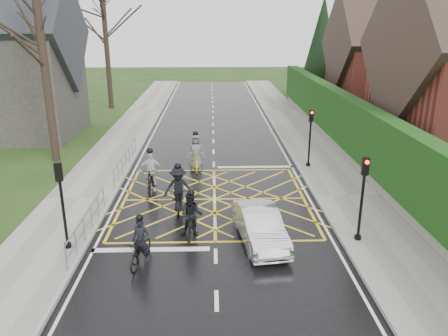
{
  "coord_description": "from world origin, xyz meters",
  "views": [
    {
      "loc": [
        -0.09,
        -18.06,
        7.55
      ],
      "look_at": [
        0.44,
        0.52,
        1.3
      ],
      "focal_mm": 35.0,
      "sensor_mm": 36.0,
      "label": 1
    }
  ],
  "objects_px": {
    "cyclist_back": "(192,220)",
    "cyclist_front": "(151,175)",
    "cyclist_rear": "(141,248)",
    "cyclist_lead": "(196,156)",
    "cyclist_mid": "(178,193)",
    "car": "(260,226)"
  },
  "relations": [
    {
      "from": "cyclist_back",
      "to": "cyclist_front",
      "type": "distance_m",
      "value": 5.15
    },
    {
      "from": "cyclist_back",
      "to": "cyclist_front",
      "type": "bearing_deg",
      "value": 119.97
    },
    {
      "from": "cyclist_rear",
      "to": "cyclist_front",
      "type": "height_order",
      "value": "cyclist_front"
    },
    {
      "from": "cyclist_back",
      "to": "cyclist_lead",
      "type": "distance_m",
      "value": 7.82
    },
    {
      "from": "cyclist_mid",
      "to": "cyclist_rear",
      "type": "bearing_deg",
      "value": -106.2
    },
    {
      "from": "cyclist_rear",
      "to": "cyclist_back",
      "type": "relative_size",
      "value": 0.98
    },
    {
      "from": "cyclist_rear",
      "to": "car",
      "type": "height_order",
      "value": "cyclist_rear"
    },
    {
      "from": "cyclist_back",
      "to": "car",
      "type": "xyz_separation_m",
      "value": [
        2.47,
        -0.47,
        -0.07
      ]
    },
    {
      "from": "cyclist_mid",
      "to": "cyclist_lead",
      "type": "distance_m",
      "value": 5.38
    },
    {
      "from": "cyclist_mid",
      "to": "cyclist_back",
      "type": "bearing_deg",
      "value": -79.23
    },
    {
      "from": "cyclist_lead",
      "to": "cyclist_rear",
      "type": "bearing_deg",
      "value": -104.17
    },
    {
      "from": "cyclist_back",
      "to": "car",
      "type": "relative_size",
      "value": 0.5
    },
    {
      "from": "cyclist_rear",
      "to": "cyclist_front",
      "type": "bearing_deg",
      "value": 106.18
    },
    {
      "from": "car",
      "to": "cyclist_mid",
      "type": "bearing_deg",
      "value": 128.75
    },
    {
      "from": "cyclist_front",
      "to": "cyclist_lead",
      "type": "xyz_separation_m",
      "value": [
        1.99,
        3.11,
        -0.04
      ]
    },
    {
      "from": "cyclist_front",
      "to": "cyclist_rear",
      "type": "bearing_deg",
      "value": -85.32
    },
    {
      "from": "cyclist_back",
      "to": "cyclist_lead",
      "type": "xyz_separation_m",
      "value": [
        -0.1,
        7.82,
        0.02
      ]
    },
    {
      "from": "cyclist_rear",
      "to": "cyclist_mid",
      "type": "xyz_separation_m",
      "value": [
        0.93,
        4.26,
        0.19
      ]
    },
    {
      "from": "cyclist_mid",
      "to": "cyclist_lead",
      "type": "xyz_separation_m",
      "value": [
        0.55,
        5.35,
        -0.03
      ]
    },
    {
      "from": "cyclist_back",
      "to": "cyclist_front",
      "type": "xyz_separation_m",
      "value": [
        -2.09,
        4.7,
        0.06
      ]
    },
    {
      "from": "car",
      "to": "cyclist_lead",
      "type": "bearing_deg",
      "value": 99.24
    },
    {
      "from": "cyclist_lead",
      "to": "car",
      "type": "xyz_separation_m",
      "value": [
        2.57,
        -8.28,
        -0.09
      ]
    }
  ]
}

